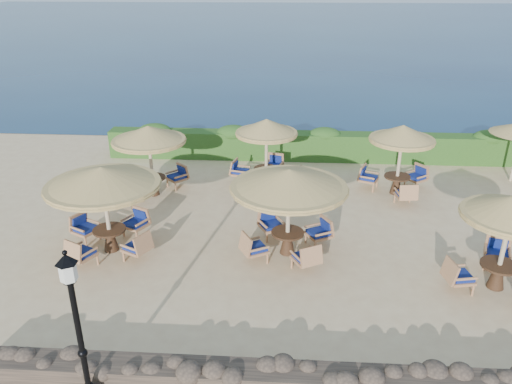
% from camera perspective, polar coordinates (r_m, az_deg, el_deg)
% --- Properties ---
extents(ground, '(120.00, 120.00, 0.00)m').
position_cam_1_polar(ground, '(15.79, 7.42, -5.25)').
color(ground, '#DCBD8B').
rests_on(ground, ground).
extents(sea, '(160.00, 160.00, 0.00)m').
position_cam_1_polar(sea, '(84.13, 4.72, 18.60)').
color(sea, '#0A2346').
rests_on(sea, ground).
extents(hedge, '(18.00, 0.90, 1.20)m').
position_cam_1_polar(hedge, '(22.15, 6.50, 5.21)').
color(hedge, '#224917').
rests_on(hedge, ground).
extents(stone_wall, '(15.00, 0.65, 0.44)m').
position_cam_1_polar(stone_wall, '(10.66, 9.40, -20.59)').
color(stone_wall, brown).
rests_on(stone_wall, ground).
extents(lamp_post, '(0.44, 0.44, 3.31)m').
position_cam_1_polar(lamp_post, '(9.95, -19.48, -15.43)').
color(lamp_post, black).
rests_on(lamp_post, ground).
extents(cafe_set_0, '(3.29, 3.29, 2.65)m').
position_cam_1_polar(cafe_set_0, '(14.80, -16.99, 0.12)').
color(cafe_set_0, '#CCB590').
rests_on(cafe_set_0, ground).
extents(cafe_set_1, '(3.36, 3.36, 2.65)m').
position_cam_1_polar(cafe_set_1, '(14.02, 3.78, -0.11)').
color(cafe_set_1, '#CCB590').
rests_on(cafe_set_1, ground).
extents(cafe_set_2, '(2.68, 2.73, 2.65)m').
position_cam_1_polar(cafe_set_2, '(13.96, 26.91, -3.49)').
color(cafe_set_2, '#CCB590').
rests_on(cafe_set_2, ground).
extents(cafe_set_3, '(2.67, 2.67, 2.65)m').
position_cam_1_polar(cafe_set_3, '(18.33, -12.10, 5.39)').
color(cafe_set_3, '#CCB590').
rests_on(cafe_set_3, ground).
extents(cafe_set_4, '(2.89, 2.89, 2.65)m').
position_cam_1_polar(cafe_set_4, '(18.88, 1.20, 5.52)').
color(cafe_set_4, '#CCB590').
rests_on(cafe_set_4, ground).
extents(cafe_set_5, '(2.76, 2.61, 2.65)m').
position_cam_1_polar(cafe_set_5, '(18.83, 16.22, 4.85)').
color(cafe_set_5, '#CCB590').
rests_on(cafe_set_5, ground).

